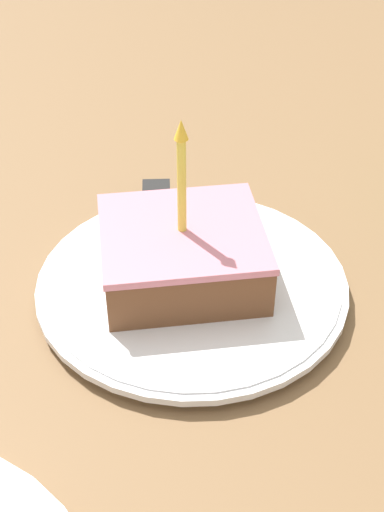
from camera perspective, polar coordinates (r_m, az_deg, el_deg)
The scene contains 4 objects.
ground_plane at distance 0.53m, azimuth -1.29°, elevation -6.54°, with size 2.40×2.40×0.04m.
plate at distance 0.53m, azimuth 0.00°, elevation -2.32°, with size 0.23×0.23×0.01m.
cake_slice at distance 0.52m, azimuth -0.77°, elevation 0.27°, with size 0.11×0.12×0.13m.
fork at distance 0.57m, azimuth -3.01°, elevation 2.06°, with size 0.17×0.03×0.00m.
Camera 1 is at (0.37, -0.04, 0.36)m, focal length 50.00 mm.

